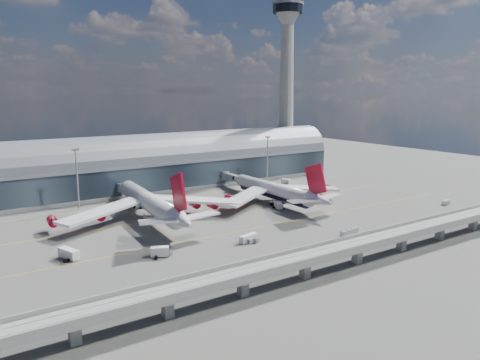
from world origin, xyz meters
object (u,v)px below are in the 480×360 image
service_truck_5 (149,204)px  floodlight_mast_left (77,177)px  airliner_left (151,203)px  service_truck_3 (278,206)px  service_truck_0 (69,254)px  cargo_train_0 (250,241)px  floodlight_mast_right (268,158)px  service_truck_1 (160,252)px  airliner_right (276,191)px  service_truck_2 (248,238)px  cargo_train_1 (349,232)px  control_tower (286,87)px  cargo_train_2 (446,202)px  service_truck_4 (286,182)px

service_truck_5 → floodlight_mast_left: bearing=84.0°
airliner_left → service_truck_3: bearing=-9.0°
service_truck_0 → cargo_train_0: service_truck_0 is taller
cargo_train_0 → floodlight_mast_right: bearing=-51.0°
service_truck_0 → service_truck_1: 26.82m
airliner_right → service_truck_2: (-40.65, -37.68, -4.39)m
airliner_left → service_truck_5: size_ratio=13.03×
floodlight_mast_left → cargo_train_1: size_ratio=2.89×
control_tower → floodlight_mast_right: size_ratio=4.01×
airliner_left → airliner_right: 57.09m
airliner_left → service_truck_2: (16.25, -42.17, -5.51)m
service_truck_5 → service_truck_0: bearing=160.0°
control_tower → service_truck_0: 184.47m
floodlight_mast_right → cargo_train_0: size_ratio=3.69×
service_truck_5 → cargo_train_1: bearing=-126.3°
service_truck_5 → cargo_train_1: size_ratio=0.68×
service_truck_1 → service_truck_2: bearing=-70.8°
floodlight_mast_right → cargo_train_0: 103.04m
service_truck_2 → cargo_train_2: (102.16, -5.40, -0.36)m
cargo_train_0 → service_truck_4: bearing=-56.7°
floodlight_mast_right → airliner_right: bearing=-122.4°
airliner_right → service_truck_2: airliner_right is taller
airliner_left → service_truck_3: airliner_left is taller
service_truck_1 → service_truck_2: service_truck_1 is taller
floodlight_mast_left → service_truck_0: 64.41m
service_truck_1 → service_truck_0: bearing=85.6°
airliner_left → control_tower: bearing=32.8°
floodlight_mast_right → cargo_train_1: floodlight_mast_right is taller
floodlight_mast_left → service_truck_0: floodlight_mast_left is taller
service_truck_5 → cargo_train_0: (8.93, -63.57, -0.60)m
cargo_train_2 → airliner_left: bearing=84.9°
control_tower → service_truck_1: bearing=-142.1°
cargo_train_1 → floodlight_mast_left: bearing=46.0°
floodlight_mast_right → airliner_right: (-24.76, -39.04, -7.92)m
airliner_right → cargo_train_1: bearing=-98.0°
service_truck_2 → service_truck_5: (-9.25, 61.98, 0.08)m
airliner_left → service_truck_5: (7.00, 19.81, -5.43)m
airliner_right → service_truck_5: airliner_right is taller
airliner_left → cargo_train_0: bearing=-65.4°
airliner_left → service_truck_4: 92.31m
floodlight_mast_right → service_truck_0: (-119.02, -60.35, -12.00)m
airliner_left → service_truck_3: 53.91m
cargo_train_0 → service_truck_5: bearing=-3.0°
service_truck_2 → service_truck_5: 62.67m
floodlight_mast_right → cargo_train_1: (-32.05, -90.03, -12.62)m
control_tower → service_truck_2: bearing=-133.8°
cargo_train_2 → cargo_train_0: bearing=104.7°
floodlight_mast_left → service_truck_0: bearing=-107.5°
service_truck_1 → floodlight_mast_right: bearing=-27.3°
service_truck_0 → service_truck_5: service_truck_0 is taller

